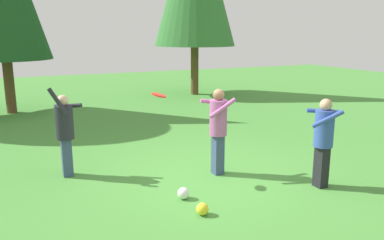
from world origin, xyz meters
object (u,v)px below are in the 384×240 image
Objects in this scene: frisbee at (159,95)px; ball_white at (183,193)px; person_thrower at (65,129)px; person_bystander at (218,124)px; ball_yellow at (202,209)px; person_catcher at (324,136)px.

frisbee reaches higher than ball_white.
person_thrower reaches higher than person_bystander.
person_thrower reaches higher than frisbee.
ball_yellow is at bearing -87.23° from ball_white.
person_thrower is at bearing 146.93° from frisbee.
person_thrower is 1.04× the size of person_bystander.
ball_white is (1.63, -1.96, -0.85)m from person_thrower.
frisbee is at bearing 0.00° from person_catcher.
frisbee is (-1.17, 0.11, 0.64)m from person_bystander.
person_bystander reaches higher than ball_yellow.
person_bystander reaches higher than frisbee.
frisbee is at bearing 94.27° from ball_white.
ball_white is at bearing 42.38° from person_bystander.
ball_yellow is (0.03, -0.67, -0.00)m from ball_white.
ball_white is (-1.10, -0.83, -0.91)m from person_bystander.
frisbee is 1.81m from ball_white.
person_thrower is at bearing 122.35° from ball_yellow.
person_catcher is 2.69m from ball_white.
ball_yellow is at bearing -86.35° from frisbee.
person_thrower is at bearing -1.23° from person_catcher.
person_thrower is 5.02× the size of frisbee.
ball_yellow is (-2.46, -0.14, -0.87)m from person_catcher.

